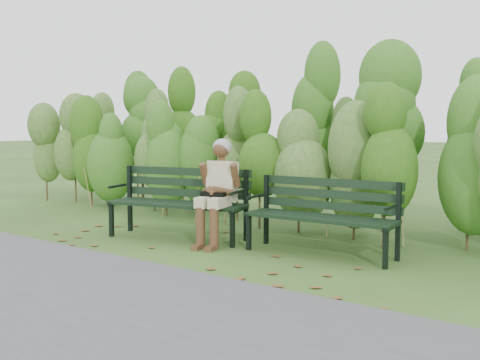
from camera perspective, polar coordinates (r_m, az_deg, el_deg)
The scene contains 7 objects.
ground at distance 6.33m, azimuth -1.89°, elevation -7.03°, with size 80.00×80.00×0.00m, color #334A1E.
footpath at distance 4.85m, azimuth -18.46°, elevation -11.23°, with size 60.00×2.50×0.01m, color #474749.
hedge_band at distance 7.73m, azimuth 6.66°, elevation 4.65°, with size 11.04×1.67×2.42m.
leaf_litter at distance 6.04m, azimuth 0.44°, elevation -7.62°, with size 6.06×2.08×0.01m.
bench_left at distance 6.93m, azimuth -6.03°, elevation -1.70°, with size 1.80×0.94×0.86m.
bench_right at distance 6.09m, azimuth 8.51°, elevation -3.03°, with size 1.65×0.63×0.81m.
seated_woman at distance 6.49m, azimuth -2.27°, elevation -0.49°, with size 0.51×0.75×1.23m.
Camera 1 is at (3.81, -4.86, 1.39)m, focal length 42.00 mm.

